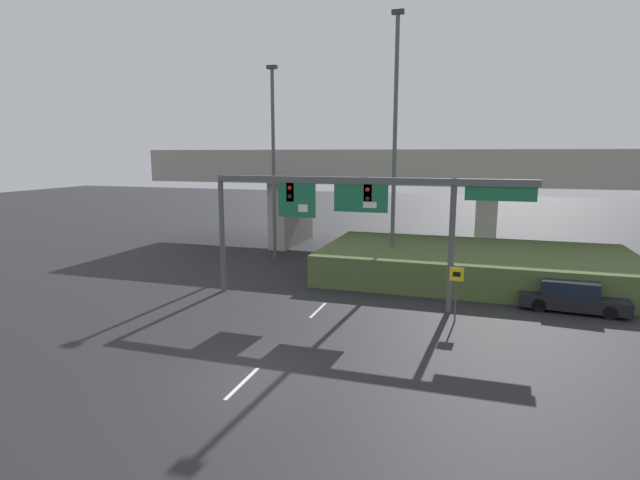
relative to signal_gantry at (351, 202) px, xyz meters
name	(u,v)px	position (x,y,z in m)	size (l,w,h in m)	color
ground_plane	(247,378)	(-1.14, -9.39, -5.07)	(160.00, 160.00, 0.00)	#262628
lane_markings	(340,289)	(-1.14, 2.34, -5.07)	(0.14, 26.58, 0.01)	silver
signal_gantry	(351,202)	(0.00, 0.00, 0.00)	(15.71, 0.44, 6.28)	#515456
speed_limit_sign	(456,286)	(5.18, -1.49, -3.41)	(0.60, 0.11, 2.55)	#4C4C4C
highway_light_pole_near	(273,159)	(-7.76, 8.76, 1.91)	(0.70, 0.36, 13.23)	#515456
highway_light_pole_far	(395,142)	(1.05, 6.23, 2.99)	(0.70, 0.36, 15.38)	#515456
overpass_bridge	(383,179)	(-1.14, 14.63, 0.37)	(35.76, 8.41, 7.66)	#A39E93
grass_embankment	(474,265)	(5.83, 6.70, -4.17)	(17.61, 9.34, 1.80)	#4C6033
parked_sedan_near_right	(506,285)	(7.54, 3.46, -4.44)	(4.65, 2.32, 1.37)	gray
parked_sedan_mid_right	(571,296)	(10.38, 1.99, -4.39)	(4.91, 2.27, 1.49)	black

